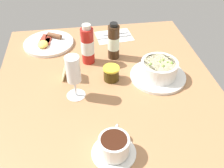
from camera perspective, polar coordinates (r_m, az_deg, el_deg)
The scene contains 10 objects.
ground_plane at distance 93.95cm, azimuth -0.51°, elevation -3.48°, with size 110.00×84.00×3.00cm, color #A8754C.
porridge_bowl at distance 100.97cm, azimuth 10.30°, elevation 3.03°, with size 21.65×21.65×8.05cm.
cutlery_setting at distance 128.41cm, azimuth 0.25°, elevation 10.61°, with size 14.38×18.32×0.90cm.
coffee_cup at distance 74.47cm, azimuth 0.44°, elevation -13.65°, with size 13.46×12.94×6.37cm.
wine_glass at distance 87.57cm, azimuth -8.55°, elevation 2.70°, with size 6.78×6.78×16.58cm.
jam_jar at distance 98.76cm, azimuth -0.16°, elevation 2.36°, with size 6.29×6.29×5.66cm.
sauce_bottle_red at distance 106.41cm, azimuth -5.42°, elevation 8.47°, with size 5.38×5.38×17.16cm.
sauce_bottle_brown at distance 109.05cm, azimuth 0.37°, elevation 9.27°, with size 4.95×4.95×16.12cm.
breakfast_plate at distance 124.82cm, azimuth -13.90°, elevation 8.82°, with size 22.87×22.87×3.70cm.
menu_card at distance 100.19cm, azimuth -9.53°, elevation 3.38°, with size 5.17×6.07×8.74cm.
Camera 1 is at (-67.75, 9.27, 62.92)cm, focal length 41.31 mm.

